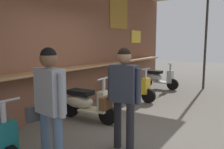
{
  "coord_description": "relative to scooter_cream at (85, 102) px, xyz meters",
  "views": [
    {
      "loc": [
        -3.76,
        -2.03,
        1.68
      ],
      "look_at": [
        1.68,
        1.45,
        0.78
      ],
      "focal_mm": 37.14,
      "sensor_mm": 36.0,
      "label": 1
    }
  ],
  "objects": [
    {
      "name": "shopper_with_handbag",
      "position": [
        -0.83,
        -1.42,
        0.58
      ],
      "size": [
        0.3,
        0.64,
        1.6
      ],
      "rotation": [
        0.0,
        0.0,
        3.18
      ],
      "color": "#232328",
      "rests_on": "ground_plane"
    },
    {
      "name": "ground_plane",
      "position": [
        -0.03,
        -1.08,
        -0.39
      ],
      "size": [
        33.64,
        33.64,
        0.0
      ],
      "primitive_type": "plane",
      "color": "#605B54"
    },
    {
      "name": "market_stall_facade",
      "position": [
        -0.03,
        0.76,
        1.62
      ],
      "size": [
        12.01,
        2.61,
        3.62
      ],
      "color": "brown",
      "rests_on": "ground_plane"
    },
    {
      "name": "shopper_browsing",
      "position": [
        -1.84,
        -0.94,
        0.59
      ],
      "size": [
        0.29,
        0.65,
        1.62
      ],
      "rotation": [
        0.0,
        0.0,
        3.0
      ],
      "color": "slate",
      "rests_on": "ground_plane"
    },
    {
      "name": "scooter_cream",
      "position": [
        0.0,
        0.0,
        0.0
      ],
      "size": [
        0.46,
        1.4,
        0.97
      ],
      "rotation": [
        0.0,
        0.0,
        -1.54
      ],
      "color": "beige",
      "rests_on": "ground_plane"
    },
    {
      "name": "scooter_yellow",
      "position": [
        2.1,
        -0.0,
        0.0
      ],
      "size": [
        0.48,
        1.4,
        0.97
      ],
      "rotation": [
        0.0,
        0.0,
        -1.63
      ],
      "color": "gold",
      "rests_on": "ground_plane"
    },
    {
      "name": "scooter_silver",
      "position": [
        4.17,
        0.0,
        0.0
      ],
      "size": [
        0.46,
        1.4,
        0.97
      ],
      "rotation": [
        0.0,
        0.0,
        -1.59
      ],
      "color": "#B2B5BA",
      "rests_on": "ground_plane"
    }
  ]
}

